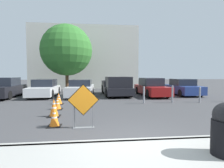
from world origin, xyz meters
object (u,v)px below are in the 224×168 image
parked_car_second (45,88)px  pickup_truck (116,87)px  traffic_cone_second (54,108)px  parked_car_fourth (151,88)px  road_closed_sign (83,104)px  bollard_third (200,94)px  parked_car_nearest (5,88)px  bollard_second (172,94)px  traffic_cone_fourth (59,99)px  bollard_nearest (144,94)px  parked_car_third (81,89)px  parked_car_fifth (183,88)px  traffic_cone_third (57,104)px  traffic_cone_nearest (54,118)px

parked_car_second → pickup_truck: (5.89, -0.14, 0.07)m
traffic_cone_second → parked_car_fourth: (6.54, 6.68, 0.31)m
road_closed_sign → bollard_third: road_closed_sign is taller
parked_car_nearest → bollard_second: size_ratio=4.24×
traffic_cone_fourth → bollard_nearest: size_ratio=0.64×
parked_car_third → traffic_cone_fourth: bearing=76.5°
parked_car_nearest → parked_car_fourth: parked_car_nearest is taller
parked_car_third → parked_car_fifth: parked_car_fifth is taller
bollard_third → parked_car_second: bearing=158.4°
bollard_third → traffic_cone_third: bearing=-171.2°
bollard_second → road_closed_sign: bearing=-138.6°
pickup_truck → parked_car_fourth: bearing=170.9°
traffic_cone_nearest → parked_car_second: bearing=106.8°
traffic_cone_nearest → traffic_cone_second: (-0.33, 1.46, 0.07)m
parked_car_second → parked_car_third: bearing=172.6°
road_closed_sign → parked_car_second: road_closed_sign is taller
traffic_cone_fourth → parked_car_fourth: parked_car_fourth is taller
traffic_cone_second → traffic_cone_nearest: bearing=-77.2°
traffic_cone_third → bollard_second: size_ratio=0.57×
traffic_cone_nearest → traffic_cone_second: traffic_cone_second is taller
traffic_cone_third → bollard_third: 8.76m
pickup_truck → parked_car_fourth: 2.94m
parked_car_fourth → parked_car_fifth: (2.94, 0.23, -0.04)m
traffic_cone_nearest → parked_car_fifth: bearing=42.4°
road_closed_sign → parked_car_fourth: (5.20, 8.45, -0.13)m
parked_car_third → bollard_second: bearing=149.3°
pickup_truck → traffic_cone_nearest: bearing=66.3°
road_closed_sign → parked_car_fourth: bearing=58.4°
bollard_third → parked_car_third: bearing=153.1°
parked_car_third → parked_car_fifth: bearing=-176.7°
traffic_cone_nearest → parked_car_nearest: (-5.54, 8.29, 0.40)m
parked_car_second → bollard_second: size_ratio=4.29×
parked_car_nearest → pickup_truck: 8.83m
traffic_cone_third → bollard_third: bearing=8.8°
road_closed_sign → pickup_truck: bearing=75.5°
parked_car_fifth → traffic_cone_fourth: bearing=20.7°
traffic_cone_third → parked_car_third: 5.38m
parked_car_nearest → parked_car_fifth: bearing=176.9°
road_closed_sign → parked_car_nearest: bearing=127.3°
traffic_cone_nearest → bollard_nearest: (4.46, 4.36, 0.25)m
traffic_cone_second → bollard_nearest: (4.79, 2.90, 0.19)m
traffic_cone_fourth → parked_car_nearest: size_ratio=0.15×
parked_car_fifth → parked_car_nearest: bearing=0.3°
road_closed_sign → parked_car_third: road_closed_sign is taller
pickup_truck → parked_car_nearest: bearing=-1.3°
parked_car_second → traffic_cone_third: bearing=109.0°
parked_car_fourth → parked_car_third: bearing=-3.2°
traffic_cone_nearest → pickup_truck: pickup_truck is taller
traffic_cone_second → parked_car_fifth: (9.48, 6.91, 0.27)m
traffic_cone_nearest → bollard_third: bollard_third is taller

